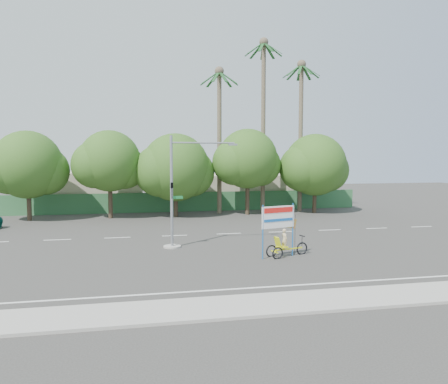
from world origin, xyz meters
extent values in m
plane|color=#33302D|center=(0.00, 0.00, 0.00)|extent=(120.00, 120.00, 0.00)
cube|color=gray|center=(0.00, -7.50, 0.06)|extent=(50.00, 2.40, 0.12)
cube|color=#336B3D|center=(0.00, 21.50, 1.00)|extent=(38.00, 0.08, 2.00)
cube|color=#B7AC91|center=(-10.00, 26.00, 2.00)|extent=(12.00, 8.00, 4.00)
cube|color=#B7AC91|center=(8.00, 26.00, 1.80)|extent=(14.00, 8.00, 3.60)
cylinder|color=#473828|center=(-14.00, 18.00, 1.76)|extent=(0.40, 0.40, 3.52)
sphere|color=#2A5218|center=(-14.00, 18.00, 4.96)|extent=(6.00, 6.00, 6.00)
sphere|color=#2A5218|center=(-12.65, 18.30, 4.40)|extent=(4.32, 4.32, 4.32)
sphere|color=#2A5218|center=(-15.35, 17.75, 4.64)|extent=(4.56, 4.56, 4.56)
cylinder|color=#473828|center=(-7.00, 18.00, 1.87)|extent=(0.40, 0.40, 3.74)
sphere|color=#2A5218|center=(-7.00, 18.00, 5.27)|extent=(5.60, 5.60, 5.60)
sphere|color=#2A5218|center=(-5.74, 18.30, 4.68)|extent=(4.03, 4.03, 4.03)
sphere|color=#2A5218|center=(-8.26, 17.75, 4.93)|extent=(4.26, 4.26, 4.26)
cylinder|color=#473828|center=(-1.00, 18.00, 1.65)|extent=(0.40, 0.40, 3.30)
sphere|color=#2A5218|center=(-1.00, 18.00, 4.65)|extent=(6.40, 6.40, 6.40)
sphere|color=#2A5218|center=(0.44, 18.30, 4.12)|extent=(4.61, 4.61, 4.61)
sphere|color=#2A5218|center=(-2.44, 17.75, 4.35)|extent=(4.86, 4.86, 4.86)
cylinder|color=#473828|center=(6.00, 18.00, 1.94)|extent=(0.40, 0.40, 3.87)
sphere|color=#2A5218|center=(6.00, 18.00, 5.46)|extent=(5.80, 5.80, 5.80)
sphere|color=#2A5218|center=(7.30, 18.30, 4.84)|extent=(4.18, 4.18, 4.18)
sphere|color=#2A5218|center=(4.70, 17.75, 5.10)|extent=(4.41, 4.41, 4.41)
cylinder|color=#473828|center=(13.00, 18.00, 1.72)|extent=(0.40, 0.40, 3.43)
sphere|color=#2A5218|center=(13.00, 18.00, 4.84)|extent=(6.20, 6.20, 6.20)
sphere|color=#2A5218|center=(14.39, 18.30, 4.29)|extent=(4.46, 4.46, 4.46)
sphere|color=#2A5218|center=(11.61, 17.75, 4.52)|extent=(4.71, 4.71, 4.71)
cylinder|color=#70604C|center=(8.00, 19.50, 8.50)|extent=(0.44, 0.44, 17.00)
sphere|color=#70604C|center=(8.00, 19.50, 17.00)|extent=(0.90, 0.90, 0.90)
cube|color=#1C4C21|center=(8.94, 19.50, 16.34)|extent=(1.91, 0.28, 1.36)
cube|color=#1C4C21|center=(8.72, 20.11, 16.34)|extent=(1.65, 1.44, 1.36)
cube|color=#1C4C21|center=(8.16, 20.43, 16.34)|extent=(0.61, 1.93, 1.36)
cube|color=#1C4C21|center=(7.53, 20.32, 16.34)|extent=(1.20, 1.80, 1.36)
cube|color=#1C4C21|center=(7.11, 19.82, 16.34)|extent=(1.89, 0.92, 1.36)
cube|color=#1C4C21|center=(7.11, 19.18, 16.34)|extent=(1.89, 0.92, 1.36)
cube|color=#1C4C21|center=(7.53, 18.68, 16.34)|extent=(1.20, 1.80, 1.36)
cube|color=#1C4C21|center=(8.16, 18.57, 16.34)|extent=(0.61, 1.93, 1.36)
cube|color=#1C4C21|center=(8.72, 18.89, 16.34)|extent=(1.65, 1.44, 1.36)
cylinder|color=#70604C|center=(12.00, 19.50, 7.50)|extent=(0.44, 0.44, 15.00)
sphere|color=#70604C|center=(12.00, 19.50, 15.00)|extent=(0.90, 0.90, 0.90)
cube|color=#1C4C21|center=(12.94, 19.50, 14.34)|extent=(1.91, 0.28, 1.36)
cube|color=#1C4C21|center=(12.72, 20.11, 14.34)|extent=(1.65, 1.44, 1.36)
cube|color=#1C4C21|center=(12.16, 20.43, 14.34)|extent=(0.61, 1.93, 1.36)
cube|color=#1C4C21|center=(11.53, 20.32, 14.34)|extent=(1.20, 1.80, 1.36)
cube|color=#1C4C21|center=(11.11, 19.82, 14.34)|extent=(1.89, 0.92, 1.36)
cube|color=#1C4C21|center=(11.11, 19.18, 14.34)|extent=(1.89, 0.92, 1.36)
cube|color=#1C4C21|center=(11.53, 18.68, 14.34)|extent=(1.20, 1.80, 1.36)
cube|color=#1C4C21|center=(12.16, 18.57, 14.34)|extent=(0.61, 1.93, 1.36)
cube|color=#1C4C21|center=(12.72, 18.89, 14.34)|extent=(1.65, 1.44, 1.36)
cylinder|color=#70604C|center=(3.50, 19.50, 7.00)|extent=(0.44, 0.44, 14.00)
sphere|color=#70604C|center=(3.50, 19.50, 14.00)|extent=(0.90, 0.90, 0.90)
cube|color=#1C4C21|center=(4.44, 19.50, 13.34)|extent=(1.91, 0.28, 1.36)
cube|color=#1C4C21|center=(4.22, 20.11, 13.34)|extent=(1.65, 1.44, 1.36)
cube|color=#1C4C21|center=(3.66, 20.43, 13.34)|extent=(0.61, 1.93, 1.36)
cube|color=#1C4C21|center=(3.03, 20.32, 13.34)|extent=(1.20, 1.80, 1.36)
cube|color=#1C4C21|center=(2.61, 19.82, 13.34)|extent=(1.89, 0.92, 1.36)
cube|color=#1C4C21|center=(2.61, 19.18, 13.34)|extent=(1.89, 0.92, 1.36)
cube|color=#1C4C21|center=(3.03, 18.68, 13.34)|extent=(1.20, 1.80, 1.36)
cube|color=#1C4C21|center=(3.66, 18.57, 13.34)|extent=(0.61, 1.93, 1.36)
cube|color=#1C4C21|center=(4.22, 18.89, 13.34)|extent=(1.65, 1.44, 1.36)
cylinder|color=gray|center=(-2.50, 4.00, 0.05)|extent=(1.10, 1.10, 0.10)
cylinder|color=gray|center=(-2.50, 4.00, 3.50)|extent=(0.18, 0.18, 7.00)
cylinder|color=gray|center=(-0.50, 4.00, 6.55)|extent=(4.00, 0.10, 0.10)
cube|color=gray|center=(1.40, 4.00, 6.45)|extent=(0.55, 0.20, 0.12)
imported|color=black|center=(-2.50, 3.78, 3.60)|extent=(0.16, 0.20, 1.00)
cube|color=#14662D|center=(-2.15, 4.00, 3.15)|extent=(0.70, 0.04, 0.18)
torus|color=black|center=(4.78, 0.55, 0.34)|extent=(0.76, 0.29, 0.76)
torus|color=black|center=(2.85, 0.33, 0.32)|extent=(0.71, 0.27, 0.71)
torus|color=black|center=(3.02, -0.27, 0.32)|extent=(0.71, 0.27, 0.71)
cube|color=yellow|center=(3.86, 0.29, 0.41)|extent=(1.86, 0.58, 0.07)
cube|color=yellow|center=(2.93, 0.03, 0.34)|extent=(0.25, 0.67, 0.06)
cube|color=yellow|center=(3.42, 0.17, 0.56)|extent=(0.67, 0.61, 0.07)
cube|color=yellow|center=(3.13, 0.09, 0.88)|extent=(0.37, 0.52, 0.61)
cylinder|color=black|center=(4.78, 0.55, 0.79)|extent=(0.04, 0.04, 0.62)
cube|color=black|center=(4.78, 0.55, 1.09)|extent=(0.18, 0.50, 0.05)
imported|color=#CCB284|center=(3.58, 0.21, 0.99)|extent=(0.40, 0.51, 1.22)
cylinder|color=#1860B5|center=(2.18, -0.18, 1.52)|extent=(0.08, 0.08, 3.04)
cylinder|color=#1860B5|center=(4.13, 0.37, 1.52)|extent=(0.08, 0.08, 3.04)
cube|color=white|center=(3.15, 0.09, 2.31)|extent=(2.07, 0.63, 1.24)
cube|color=red|center=(3.16, 0.05, 2.70)|extent=(1.85, 0.53, 0.29)
cube|color=#1860B5|center=(3.16, 0.05, 2.14)|extent=(1.85, 0.53, 0.16)
cylinder|color=black|center=(4.29, 0.41, 1.18)|extent=(0.03, 0.03, 2.36)
cube|color=red|center=(3.91, 0.31, 1.91)|extent=(0.97, 0.29, 0.74)
camera|label=1|loc=(-4.66, -23.14, 5.74)|focal=35.00mm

